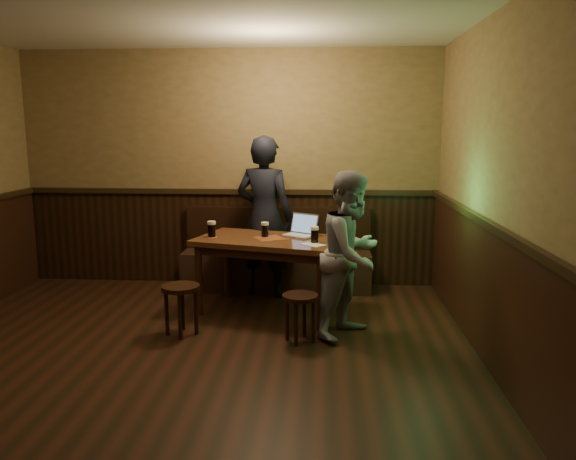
# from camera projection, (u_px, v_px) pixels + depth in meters

# --- Properties ---
(room) EXTENTS (5.04, 6.04, 2.84)m
(room) POSITION_uv_depth(u_px,v_px,m) (164.00, 223.00, 4.05)
(room) COLOR black
(room) RESTS_ON ground
(bench) EXTENTS (2.20, 0.50, 0.95)m
(bench) POSITION_uv_depth(u_px,v_px,m) (277.00, 262.00, 6.65)
(bench) COLOR black
(bench) RESTS_ON ground
(pub_table) EXTENTS (1.62, 1.18, 0.78)m
(pub_table) POSITION_uv_depth(u_px,v_px,m) (269.00, 248.00, 5.73)
(pub_table) COLOR #4F2A16
(pub_table) RESTS_ON ground
(stool_left) EXTENTS (0.40, 0.40, 0.47)m
(stool_left) POSITION_uv_depth(u_px,v_px,m) (181.00, 295.00, 5.12)
(stool_left) COLOR black
(stool_left) RESTS_ON ground
(stool_right) EXTENTS (0.39, 0.39, 0.43)m
(stool_right) POSITION_uv_depth(u_px,v_px,m) (300.00, 304.00, 4.96)
(stool_right) COLOR black
(stool_right) RESTS_ON ground
(pint_left) EXTENTS (0.11, 0.11, 0.17)m
(pint_left) POSITION_uv_depth(u_px,v_px,m) (212.00, 229.00, 5.75)
(pint_left) COLOR #992C12
(pint_left) RESTS_ON pub_table
(pint_mid) EXTENTS (0.10, 0.10, 0.16)m
(pint_mid) POSITION_uv_depth(u_px,v_px,m) (265.00, 230.00, 5.76)
(pint_mid) COLOR #992C12
(pint_mid) RESTS_ON pub_table
(pint_right) EXTENTS (0.10, 0.10, 0.16)m
(pint_right) POSITION_uv_depth(u_px,v_px,m) (315.00, 235.00, 5.48)
(pint_right) COLOR #992C12
(pint_right) RESTS_ON pub_table
(laptop) EXTENTS (0.41, 0.39, 0.23)m
(laptop) POSITION_uv_depth(u_px,v_px,m) (301.00, 230.00, 5.83)
(laptop) COLOR silver
(laptop) RESTS_ON pub_table
(menu) EXTENTS (0.26, 0.26, 0.00)m
(menu) POSITION_uv_depth(u_px,v_px,m) (313.00, 245.00, 5.39)
(menu) COLOR silver
(menu) RESTS_ON pub_table
(person_suit) EXTENTS (0.75, 0.60, 1.81)m
(person_suit) POSITION_uv_depth(u_px,v_px,m) (265.00, 217.00, 6.29)
(person_suit) COLOR black
(person_suit) RESTS_ON ground
(person_grey) EXTENTS (0.89, 0.93, 1.51)m
(person_grey) POSITION_uv_depth(u_px,v_px,m) (352.00, 254.00, 5.06)
(person_grey) COLOR gray
(person_grey) RESTS_ON ground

